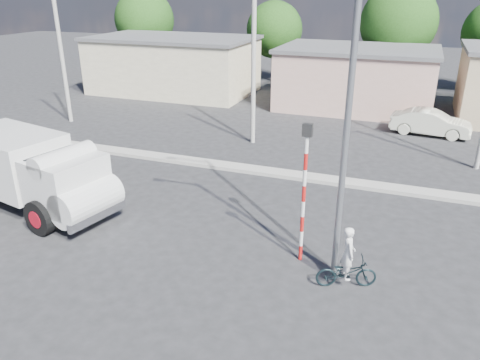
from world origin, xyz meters
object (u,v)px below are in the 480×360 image
(cyclist, at_px, (347,262))
(car_cream, at_px, (431,123))
(streetlight, at_px, (342,108))
(bicycle, at_px, (346,272))
(truck, at_px, (34,171))
(traffic_pole, at_px, (304,183))

(cyclist, bearing_deg, car_cream, -28.41)
(cyclist, bearing_deg, streetlight, 23.38)
(bicycle, bearing_deg, car_cream, -28.41)
(truck, distance_m, cyclist, 11.70)
(streetlight, bearing_deg, bicycle, -45.93)
(traffic_pole, bearing_deg, cyclist, -30.72)
(traffic_pole, distance_m, streetlight, 2.56)
(truck, distance_m, streetlight, 11.57)
(car_cream, height_order, traffic_pole, traffic_pole)
(truck, bearing_deg, streetlight, 10.72)
(streetlight, bearing_deg, cyclist, -45.93)
(traffic_pole, bearing_deg, truck, -179.98)
(traffic_pole, bearing_deg, car_cream, 76.33)
(cyclist, relative_size, car_cream, 0.36)
(car_cream, relative_size, traffic_pole, 0.99)
(traffic_pole, bearing_deg, streetlight, -17.73)
(cyclist, relative_size, streetlight, 0.17)
(car_cream, bearing_deg, cyclist, 178.39)
(truck, distance_m, car_cream, 20.65)
(car_cream, distance_m, traffic_pole, 15.87)
(car_cream, relative_size, streetlight, 0.48)
(bicycle, height_order, car_cream, car_cream)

